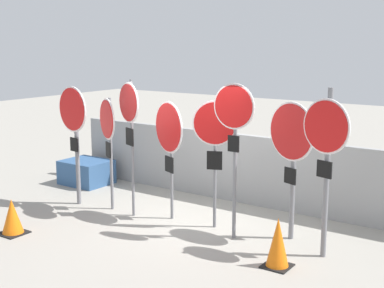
# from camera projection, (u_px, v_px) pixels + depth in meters

# --- Properties ---
(ground_plane) EXTENTS (40.00, 40.00, 0.00)m
(ground_plane) POSITION_uv_depth(u_px,v_px,m) (193.00, 223.00, 9.56)
(ground_plane) COLOR gray
(fence_back) EXTENTS (8.08, 0.12, 1.39)m
(fence_back) POSITION_uv_depth(u_px,v_px,m) (238.00, 168.00, 10.72)
(fence_back) COLOR gray
(fence_back) RESTS_ON ground
(stop_sign_0) EXTENTS (0.87, 0.21, 2.35)m
(stop_sign_0) POSITION_uv_depth(u_px,v_px,m) (74.00, 123.00, 10.36)
(stop_sign_0) COLOR slate
(stop_sign_0) RESTS_ON ground
(stop_sign_1) EXTENTS (0.70, 0.39, 2.16)m
(stop_sign_1) POSITION_uv_depth(u_px,v_px,m) (108.00, 128.00, 10.05)
(stop_sign_1) COLOR slate
(stop_sign_1) RESTS_ON ground
(stop_sign_2) EXTENTS (0.68, 0.31, 2.53)m
(stop_sign_2) POSITION_uv_depth(u_px,v_px,m) (129.00, 114.00, 9.60)
(stop_sign_2) COLOR slate
(stop_sign_2) RESTS_ON ground
(stop_sign_3) EXTENTS (0.86, 0.39, 2.16)m
(stop_sign_3) POSITION_uv_depth(u_px,v_px,m) (169.00, 134.00, 9.48)
(stop_sign_3) COLOR slate
(stop_sign_3) RESTS_ON ground
(stop_sign_4) EXTENTS (0.72, 0.32, 2.23)m
(stop_sign_4) POSITION_uv_depth(u_px,v_px,m) (215.00, 134.00, 9.00)
(stop_sign_4) COLOR slate
(stop_sign_4) RESTS_ON ground
(stop_sign_5) EXTENTS (0.73, 0.11, 2.56)m
(stop_sign_5) POSITION_uv_depth(u_px,v_px,m) (234.00, 123.00, 8.44)
(stop_sign_5) COLOR slate
(stop_sign_5) RESTS_ON ground
(stop_sign_6) EXTENTS (0.90, 0.35, 2.27)m
(stop_sign_6) POSITION_uv_depth(u_px,v_px,m) (292.00, 144.00, 8.48)
(stop_sign_6) COLOR slate
(stop_sign_6) RESTS_ON ground
(stop_sign_7) EXTENTS (0.78, 0.26, 2.55)m
(stop_sign_7) POSITION_uv_depth(u_px,v_px,m) (326.00, 145.00, 7.72)
(stop_sign_7) COLOR slate
(stop_sign_7) RESTS_ON ground
(traffic_cone_0) EXTENTS (0.39, 0.39, 0.74)m
(traffic_cone_0) POSITION_uv_depth(u_px,v_px,m) (278.00, 243.00, 7.63)
(traffic_cone_0) COLOR black
(traffic_cone_0) RESTS_ON ground
(traffic_cone_1) EXTENTS (0.43, 0.43, 0.61)m
(traffic_cone_1) POSITION_uv_depth(u_px,v_px,m) (12.00, 217.00, 8.98)
(traffic_cone_1) COLOR black
(traffic_cone_1) RESTS_ON ground
(storage_crate) EXTENTS (1.03, 0.87, 0.54)m
(storage_crate) POSITION_uv_depth(u_px,v_px,m) (87.00, 172.00, 12.16)
(storage_crate) COLOR #335684
(storage_crate) RESTS_ON ground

